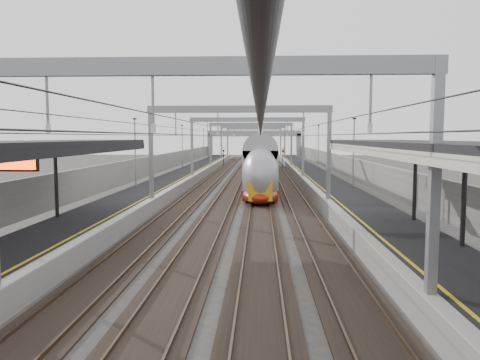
{
  "coord_description": "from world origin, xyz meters",
  "views": [
    {
      "loc": [
        1.5,
        -11.03,
        5.42
      ],
      "look_at": [
        0.0,
        23.29,
        2.24
      ],
      "focal_mm": 35.0,
      "sensor_mm": 36.0,
      "label": 1
    }
  ],
  "objects": [
    {
      "name": "ground",
      "position": [
        0.0,
        0.0,
        0.0
      ],
      "size": [
        260.0,
        260.0,
        0.0
      ],
      "primitive_type": "plane",
      "color": "#383533",
      "rests_on": "ground"
    },
    {
      "name": "train",
      "position": [
        1.5,
        48.59,
        2.24
      ],
      "size": [
        2.91,
        53.07,
        4.6
      ],
      "color": "#9B220E",
      "rests_on": "ground"
    },
    {
      "name": "platform_left",
      "position": [
        -8.0,
        45.0,
        0.5
      ],
      "size": [
        4.0,
        120.0,
        1.0
      ],
      "primitive_type": "cube",
      "color": "black",
      "rests_on": "ground"
    },
    {
      "name": "signal_red_far",
      "position": [
        5.4,
        70.32,
        2.42
      ],
      "size": [
        0.32,
        0.32,
        3.48
      ],
      "color": "black",
      "rests_on": "ground"
    },
    {
      "name": "signal_red_near",
      "position": [
        3.2,
        64.31,
        2.42
      ],
      "size": [
        0.32,
        0.32,
        3.48
      ],
      "color": "black",
      "rests_on": "ground"
    },
    {
      "name": "wall_right",
      "position": [
        11.2,
        45.0,
        1.6
      ],
      "size": [
        0.3,
        120.0,
        3.2
      ],
      "primitive_type": "cube",
      "color": "gray",
      "rests_on": "ground"
    },
    {
      "name": "platform_right",
      "position": [
        8.0,
        45.0,
        0.5
      ],
      "size": [
        4.0,
        120.0,
        1.0
      ],
      "primitive_type": "cube",
      "color": "black",
      "rests_on": "ground"
    },
    {
      "name": "tracks",
      "position": [
        0.0,
        45.0,
        0.05
      ],
      "size": [
        11.4,
        140.0,
        0.2
      ],
      "color": "black",
      "rests_on": "ground"
    },
    {
      "name": "wall_left",
      "position": [
        -11.2,
        45.0,
        1.6
      ],
      "size": [
        0.3,
        120.0,
        3.2
      ],
      "primitive_type": "cube",
      "color": "gray",
      "rests_on": "ground"
    },
    {
      "name": "overbridge",
      "position": [
        0.0,
        100.0,
        5.31
      ],
      "size": [
        22.0,
        2.2,
        6.9
      ],
      "color": "gray",
      "rests_on": "ground"
    },
    {
      "name": "overhead_line",
      "position": [
        0.0,
        51.62,
        6.14
      ],
      "size": [
        13.0,
        140.0,
        6.6
      ],
      "color": "gray",
      "rests_on": "platform_left"
    },
    {
      "name": "signal_green",
      "position": [
        -5.2,
        73.7,
        2.42
      ],
      "size": [
        0.32,
        0.32,
        3.48
      ],
      "color": "black",
      "rests_on": "ground"
    }
  ]
}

